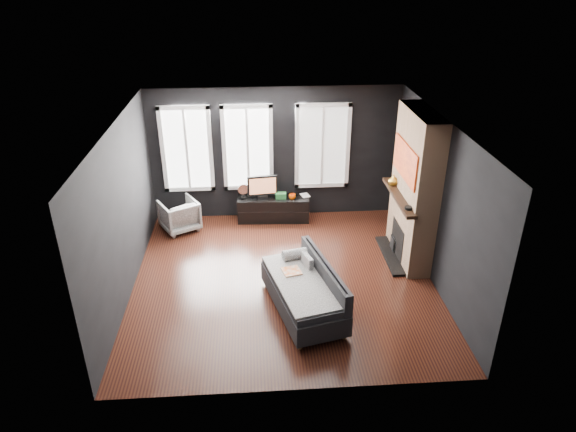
{
  "coord_description": "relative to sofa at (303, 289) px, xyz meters",
  "views": [
    {
      "loc": [
        -0.45,
        -7.28,
        4.89
      ],
      "look_at": [
        0.1,
        0.3,
        1.05
      ],
      "focal_mm": 32.0,
      "sensor_mm": 36.0,
      "label": 1
    }
  ],
  "objects": [
    {
      "name": "floor",
      "position": [
        -0.25,
        0.86,
        -0.39
      ],
      "size": [
        5.0,
        5.0,
        0.0
      ],
      "primitive_type": "plane",
      "color": "black",
      "rests_on": "ground"
    },
    {
      "name": "windows",
      "position": [
        -0.7,
        3.32,
        1.99
      ],
      "size": [
        4.0,
        0.16,
        1.76
      ],
      "primitive_type": null,
      "color": "white",
      "rests_on": "wall_back"
    },
    {
      "name": "monitor",
      "position": [
        -0.52,
        3.09,
        0.38
      ],
      "size": [
        0.63,
        0.21,
        0.56
      ],
      "primitive_type": null,
      "rotation": [
        0.0,
        0.0,
        0.12
      ],
      "color": "black",
      "rests_on": "media_console"
    },
    {
      "name": "media_console",
      "position": [
        -0.31,
        3.1,
        -0.14
      ],
      "size": [
        1.48,
        0.53,
        0.5
      ],
      "primitive_type": null,
      "rotation": [
        0.0,
        0.0,
        -0.05
      ],
      "color": "black",
      "rests_on": "floor"
    },
    {
      "name": "storage_box",
      "position": [
        -0.15,
        3.06,
        0.17
      ],
      "size": [
        0.22,
        0.15,
        0.12
      ],
      "primitive_type": "cube",
      "rotation": [
        0.0,
        0.0,
        -0.05
      ],
      "color": "#246A2F",
      "rests_on": "media_console"
    },
    {
      "name": "armchair",
      "position": [
        -2.2,
        2.81,
        -0.05
      ],
      "size": [
        0.89,
        0.87,
        0.69
      ],
      "primitive_type": "imported",
      "rotation": [
        0.0,
        0.0,
        -2.63
      ],
      "color": "white",
      "rests_on": "floor"
    },
    {
      "name": "fireplace",
      "position": [
        2.05,
        1.46,
        0.96
      ],
      "size": [
        0.7,
        1.62,
        2.7
      ],
      "primitive_type": null,
      "color": "#93724C",
      "rests_on": "floor"
    },
    {
      "name": "sofa",
      "position": [
        0.0,
        0.0,
        0.0
      ],
      "size": [
        1.33,
        2.0,
        0.79
      ],
      "primitive_type": null,
      "rotation": [
        0.0,
        0.0,
        0.24
      ],
      "color": "black",
      "rests_on": "floor"
    },
    {
      "name": "book",
      "position": [
        0.27,
        3.12,
        0.22
      ],
      "size": [
        0.16,
        0.06,
        0.22
      ],
      "primitive_type": "imported",
      "rotation": [
        0.0,
        0.0,
        0.26
      ],
      "color": "#B3A48E",
      "rests_on": "media_console"
    },
    {
      "name": "stripe_pillow",
      "position": [
        0.11,
        0.41,
        0.17
      ],
      "size": [
        0.17,
        0.33,
        0.32
      ],
      "primitive_type": "cube",
      "rotation": [
        0.0,
        0.0,
        0.3
      ],
      "color": "gray",
      "rests_on": "sofa"
    },
    {
      "name": "wall_right",
      "position": [
        2.25,
        0.86,
        0.96
      ],
      "size": [
        0.02,
        5.0,
        2.7
      ],
      "primitive_type": "cube",
      "color": "black",
      "rests_on": "ground"
    },
    {
      "name": "wall_left",
      "position": [
        -2.75,
        0.86,
        0.96
      ],
      "size": [
        0.02,
        5.0,
        2.7
      ],
      "primitive_type": "cube",
      "color": "black",
      "rests_on": "ground"
    },
    {
      "name": "mantel_clock",
      "position": [
        1.8,
        0.91,
        0.86
      ],
      "size": [
        0.17,
        0.17,
        0.04
      ],
      "primitive_type": "cylinder",
      "rotation": [
        0.0,
        0.0,
        0.32
      ],
      "color": "black",
      "rests_on": "fireplace"
    },
    {
      "name": "wall_back",
      "position": [
        -0.25,
        3.36,
        0.96
      ],
      "size": [
        5.0,
        0.02,
        2.7
      ],
      "primitive_type": "cube",
      "color": "black",
      "rests_on": "ground"
    },
    {
      "name": "desk_fan",
      "position": [
        -0.91,
        3.13,
        0.26
      ],
      "size": [
        0.23,
        0.23,
        0.31
      ],
      "primitive_type": null,
      "rotation": [
        0.0,
        0.0,
        0.06
      ],
      "color": "gray",
      "rests_on": "media_console"
    },
    {
      "name": "mug",
      "position": [
        0.07,
        3.01,
        0.18
      ],
      "size": [
        0.16,
        0.14,
        0.14
      ],
      "primitive_type": "imported",
      "rotation": [
        0.0,
        0.0,
        0.25
      ],
      "color": "#E04B01",
      "rests_on": "media_console"
    },
    {
      "name": "mantel_vase",
      "position": [
        1.8,
        1.91,
        0.93
      ],
      "size": [
        0.2,
        0.2,
        0.19
      ],
      "primitive_type": "imported",
      "rotation": [
        0.0,
        0.0,
        0.06
      ],
      "color": "gold",
      "rests_on": "fireplace"
    },
    {
      "name": "ceiling",
      "position": [
        -0.25,
        0.86,
        2.31
      ],
      "size": [
        5.0,
        5.0,
        0.0
      ],
      "primitive_type": "plane",
      "color": "white",
      "rests_on": "ground"
    }
  ]
}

